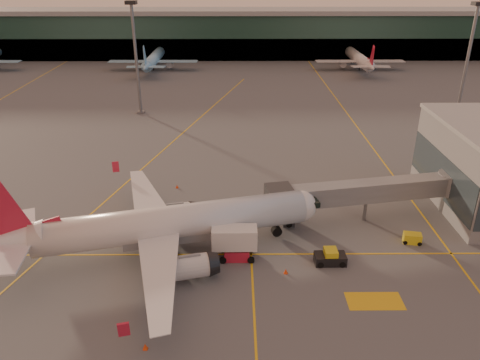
{
  "coord_description": "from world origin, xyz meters",
  "views": [
    {
      "loc": [
        3.28,
        -43.94,
        32.83
      ],
      "look_at": [
        3.69,
        16.26,
        5.0
      ],
      "focal_mm": 35.0,
      "sensor_mm": 36.0,
      "label": 1
    }
  ],
  "objects_px": {
    "main_airplane": "(163,225)",
    "pushback_tug": "(330,258)",
    "catering_truck": "(235,241)",
    "gpu_cart": "(412,238)"
  },
  "relations": [
    {
      "from": "catering_truck",
      "to": "main_airplane",
      "type": "bearing_deg",
      "value": 171.85
    },
    {
      "from": "catering_truck",
      "to": "gpu_cart",
      "type": "bearing_deg",
      "value": 7.66
    },
    {
      "from": "gpu_cart",
      "to": "pushback_tug",
      "type": "xyz_separation_m",
      "value": [
        -11.43,
        -4.49,
        0.13
      ]
    },
    {
      "from": "main_airplane",
      "to": "pushback_tug",
      "type": "bearing_deg",
      "value": -20.95
    },
    {
      "from": "main_airplane",
      "to": "pushback_tug",
      "type": "relative_size",
      "value": 10.7
    },
    {
      "from": "main_airplane",
      "to": "gpu_cart",
      "type": "bearing_deg",
      "value": -10.43
    },
    {
      "from": "catering_truck",
      "to": "pushback_tug",
      "type": "height_order",
      "value": "catering_truck"
    },
    {
      "from": "main_airplane",
      "to": "pushback_tug",
      "type": "height_order",
      "value": "main_airplane"
    },
    {
      "from": "gpu_cart",
      "to": "pushback_tug",
      "type": "height_order",
      "value": "pushback_tug"
    },
    {
      "from": "main_airplane",
      "to": "catering_truck",
      "type": "relative_size",
      "value": 7.35
    }
  ]
}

